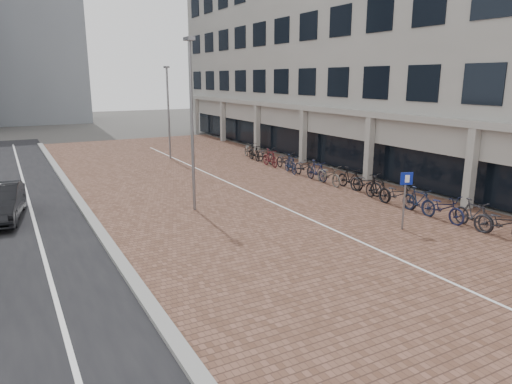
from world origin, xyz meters
name	(u,v)px	position (x,y,z in m)	size (l,w,h in m)	color
ground	(370,292)	(0.00, 0.00, 0.00)	(140.00, 140.00, 0.00)	#474442
plaza_brick	(233,187)	(2.00, 12.00, 0.01)	(14.50, 42.00, 0.04)	brown
curb	(81,204)	(-5.10, 12.00, 0.07)	(0.35, 42.00, 0.14)	gray
lane_line	(32,212)	(-7.00, 12.00, 0.02)	(0.12, 44.00, 0.00)	white
parking_line	(237,186)	(2.20, 12.00, 0.04)	(0.10, 30.00, 0.00)	white
office_building	(361,25)	(12.97, 16.00, 8.44)	(8.40, 40.00, 15.00)	#A4A49F
parking_sign	(405,193)	(4.37, 3.20, 1.36)	(0.42, 0.20, 2.09)	slate
lamp_near	(192,128)	(-1.15, 9.12, 3.33)	(0.12, 0.12, 6.66)	slate
lamp_far	(169,114)	(1.96, 21.47, 2.95)	(0.12, 0.12, 5.90)	slate
bike_row	(332,175)	(6.61, 10.20, 0.52)	(1.35, 20.46, 1.05)	black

